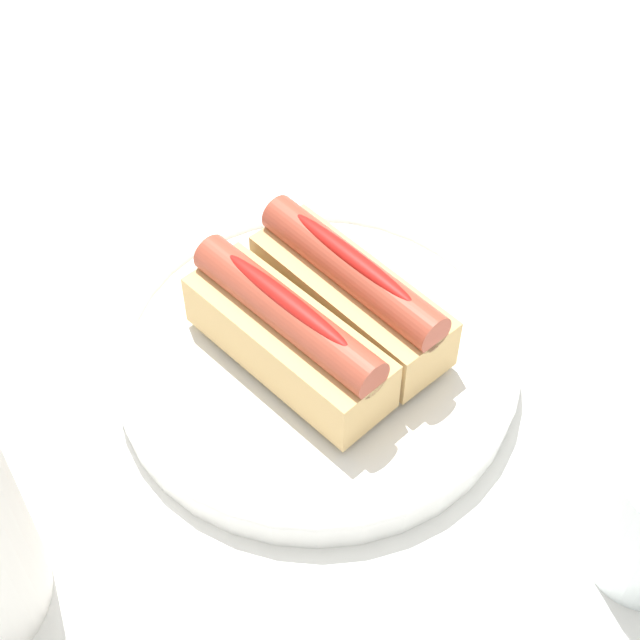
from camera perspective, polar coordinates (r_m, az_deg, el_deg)
ground_plane at (r=0.67m, az=-1.45°, el=-2.39°), size 2.40×2.40×0.00m
serving_bowl at (r=0.66m, az=0.00°, el=-1.94°), size 0.27×0.27×0.03m
hotdog_front at (r=0.64m, az=1.84°, el=1.71°), size 0.16×0.09×0.06m
hotdog_back at (r=0.61m, az=-1.92°, el=-0.81°), size 0.16×0.08×0.06m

